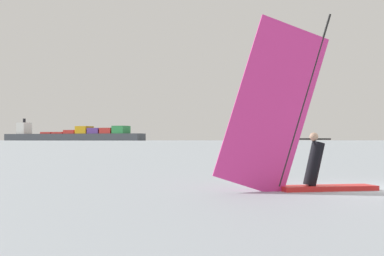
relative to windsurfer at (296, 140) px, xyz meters
The scene contains 5 objects.
ground_plane 2.53m from the windsurfer, ahead, with size 4000.00×4000.00×0.00m, color #9EA8B2.
windsurfer is the anchor object (origin of this frame).
cargo_ship 798.46m from the windsurfer, 85.95° to the left, with size 185.43×153.25×31.88m.
distant_headland 1334.96m from the windsurfer, 64.58° to the left, with size 623.30×236.63×54.84m, color #756B56.
channel_buoy 50.24m from the windsurfer, 68.01° to the left, with size 1.37×1.37×1.83m.
Camera 1 is at (-8.55, -12.84, 1.26)m, focal length 53.39 mm.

